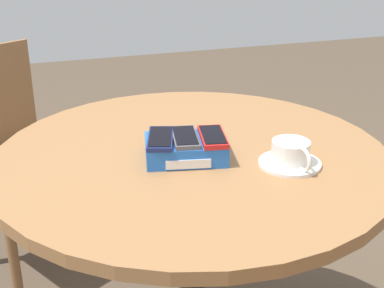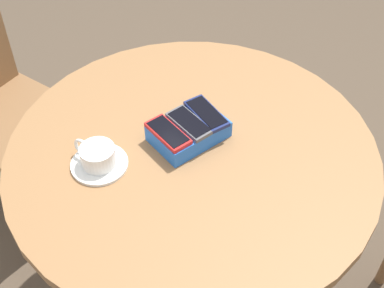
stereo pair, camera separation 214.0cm
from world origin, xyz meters
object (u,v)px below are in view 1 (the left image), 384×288
round_table (192,196)px  saucer (290,163)px  coffee_cup (291,152)px  phone_box (186,149)px  phone_gray (185,137)px  phone_red (213,137)px  chair_near_window (13,158)px  phone_navy (160,139)px

round_table → saucer: bearing=-37.0°
saucer → coffee_cup: size_ratio=1.20×
round_table → phone_box: bearing=-128.4°
phone_gray → round_table: bearing=49.4°
phone_gray → saucer: size_ratio=0.95×
phone_red → chair_near_window: chair_near_window is taller
chair_near_window → phone_gray: bearing=-63.1°
phone_box → phone_gray: 0.03m
phone_gray → phone_red: same height
phone_box → phone_gray: phone_gray is taller
phone_box → phone_navy: (-0.06, 0.01, 0.03)m
chair_near_window → phone_box: bearing=-63.1°
phone_red → phone_gray: bearing=164.4°
chair_near_window → phone_navy: bearing=-66.1°
phone_navy → chair_near_window: chair_near_window is taller
phone_box → chair_near_window: bearing=116.9°
round_table → phone_gray: size_ratio=7.01×
phone_gray → saucer: (0.22, -0.11, -0.05)m
phone_navy → phone_gray: bearing=-11.0°
round_table → chair_near_window: bearing=119.4°
saucer → chair_near_window: chair_near_window is taller
phone_gray → phone_navy: bearing=169.0°
round_table → coffee_cup: bearing=-37.6°
phone_navy → phone_gray: same height
round_table → coffee_cup: coffee_cup is taller
phone_box → saucer: size_ratio=1.46×
phone_navy → chair_near_window: size_ratio=0.18×
phone_box → coffee_cup: 0.25m
saucer → coffee_cup: (0.00, -0.00, 0.03)m
phone_navy → phone_red: same height
phone_navy → chair_near_window: (-0.36, 0.81, -0.35)m
phone_box → phone_navy: 0.07m
round_table → phone_gray: phone_gray is taller
phone_box → phone_red: 0.07m
round_table → phone_red: phone_red is taller
saucer → round_table: bearing=143.0°
phone_navy → coffee_cup: size_ratio=1.22×
saucer → chair_near_window: bearing=124.3°
phone_red → saucer: 0.19m
phone_navy → chair_near_window: 0.95m
phone_box → chair_near_window: size_ratio=0.25×
phone_navy → phone_red: (0.12, -0.03, 0.00)m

